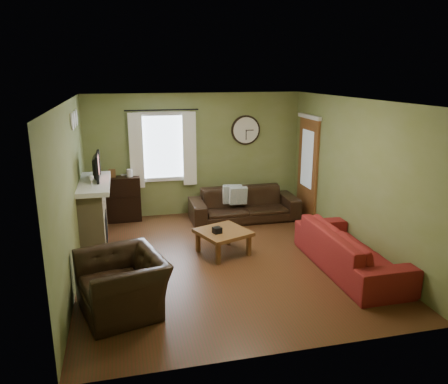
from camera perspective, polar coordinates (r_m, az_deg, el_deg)
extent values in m
cube|color=#4B2A16|center=(7.35, -0.03, -8.78)|extent=(4.60, 5.20, 0.00)
cube|color=white|center=(6.72, -0.04, 11.89)|extent=(4.60, 5.20, 0.00)
cube|color=olive|center=(6.79, -19.28, -0.08)|extent=(0.00, 5.20, 2.60)
cube|color=olive|center=(7.77, 16.71, 2.02)|extent=(0.00, 5.20, 2.60)
cube|color=olive|center=(9.41, -3.72, 4.89)|extent=(4.60, 0.00, 2.60)
cube|color=olive|center=(4.56, 7.62, -6.78)|extent=(4.60, 0.00, 2.60)
cube|color=tan|center=(8.08, -16.67, -3.01)|extent=(0.40, 1.40, 1.10)
cube|color=black|center=(8.15, -15.20, -4.60)|extent=(0.04, 0.60, 0.55)
cube|color=white|center=(7.92, -16.78, 1.06)|extent=(0.58, 1.60, 0.08)
imported|color=black|center=(8.01, -16.70, 2.81)|extent=(0.08, 0.60, 0.35)
cube|color=#994C3F|center=(8.00, -16.16, 3.24)|extent=(0.02, 0.62, 0.36)
cylinder|color=white|center=(7.40, -19.21, 8.65)|extent=(0.28, 0.28, 0.03)
cylinder|color=white|center=(7.75, -18.98, 8.94)|extent=(0.28, 0.28, 0.03)
cylinder|color=white|center=(8.10, -18.76, 9.20)|extent=(0.28, 0.28, 0.03)
cylinder|color=black|center=(9.08, -8.13, 10.56)|extent=(0.03, 0.03, 1.50)
cube|color=white|center=(9.15, -11.38, 5.26)|extent=(0.28, 0.04, 1.55)
cube|color=white|center=(9.25, -4.53, 5.62)|extent=(0.28, 0.04, 1.55)
cube|color=brown|center=(9.41, 10.88, 3.09)|extent=(0.05, 0.90, 2.10)
imported|color=brown|center=(9.37, -13.38, 2.33)|extent=(0.19, 0.24, 0.02)
imported|color=black|center=(9.17, 2.62, -1.63)|extent=(2.25, 0.88, 0.66)
cube|color=#96A39F|center=(9.11, 1.09, -0.28)|extent=(0.40, 0.15, 0.39)
cube|color=#96A39F|center=(9.00, 1.88, -0.48)|extent=(0.37, 0.13, 0.36)
imported|color=maroon|center=(7.15, 16.12, -7.22)|extent=(0.90, 2.30, 0.67)
imported|color=black|center=(5.90, -13.13, -11.59)|extent=(1.27, 1.37, 0.74)
cube|color=black|center=(7.32, -0.91, -5.50)|extent=(0.16, 0.16, 0.10)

